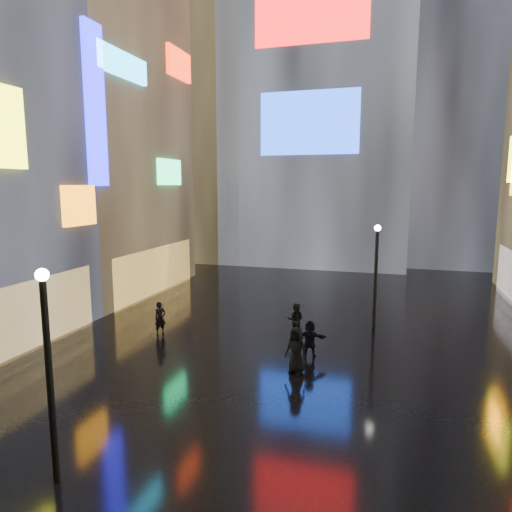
% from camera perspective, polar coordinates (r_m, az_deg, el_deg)
% --- Properties ---
extents(ground, '(140.00, 140.00, 0.00)m').
position_cam_1_polar(ground, '(21.98, 6.08, -9.87)').
color(ground, black).
rests_on(ground, ground).
extents(building_left_far, '(10.28, 12.00, 22.00)m').
position_cam_1_polar(building_left_far, '(33.26, -20.60, 15.10)').
color(building_left_far, black).
rests_on(building_left_far, ground).
extents(tower_main, '(16.00, 14.20, 42.00)m').
position_cam_1_polar(tower_main, '(47.10, 8.54, 25.99)').
color(tower_main, black).
rests_on(tower_main, ground).
extents(tower_flank_right, '(12.00, 12.00, 34.00)m').
position_cam_1_polar(tower_flank_right, '(47.84, 24.13, 20.11)').
color(tower_flank_right, black).
rests_on(tower_flank_right, ground).
extents(tower_flank_left, '(10.00, 10.00, 26.00)m').
position_cam_1_polar(tower_flank_left, '(46.43, -6.20, 16.15)').
color(tower_flank_left, black).
rests_on(tower_flank_left, ground).
extents(lamp_near, '(0.30, 0.30, 5.20)m').
position_cam_1_polar(lamp_near, '(11.77, -24.50, -12.28)').
color(lamp_near, black).
rests_on(lamp_near, ground).
extents(lamp_far, '(0.30, 0.30, 5.20)m').
position_cam_1_polar(lamp_far, '(22.42, 14.75, -1.96)').
color(lamp_far, black).
rests_on(lamp_far, ground).
extents(pedestrian_4, '(0.99, 0.78, 1.76)m').
position_cam_1_polar(pedestrian_4, '(17.62, 5.05, -11.61)').
color(pedestrian_4, black).
rests_on(pedestrian_4, ground).
extents(pedestrian_5, '(1.47, 0.66, 1.53)m').
position_cam_1_polar(pedestrian_5, '(19.21, 6.75, -10.25)').
color(pedestrian_5, black).
rests_on(pedestrian_5, ground).
extents(pedestrian_6, '(0.64, 0.69, 1.58)m').
position_cam_1_polar(pedestrian_6, '(22.28, -11.88, -7.63)').
color(pedestrian_6, black).
rests_on(pedestrian_6, ground).
extents(pedestrian_7, '(0.82, 0.66, 1.59)m').
position_cam_1_polar(pedestrian_7, '(21.62, 4.97, -7.97)').
color(pedestrian_7, black).
rests_on(pedestrian_7, ground).
extents(umbrella_2, '(1.30, 1.30, 0.86)m').
position_cam_1_polar(umbrella_2, '(17.21, 5.11, -7.51)').
color(umbrella_2, black).
rests_on(umbrella_2, pedestrian_4).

